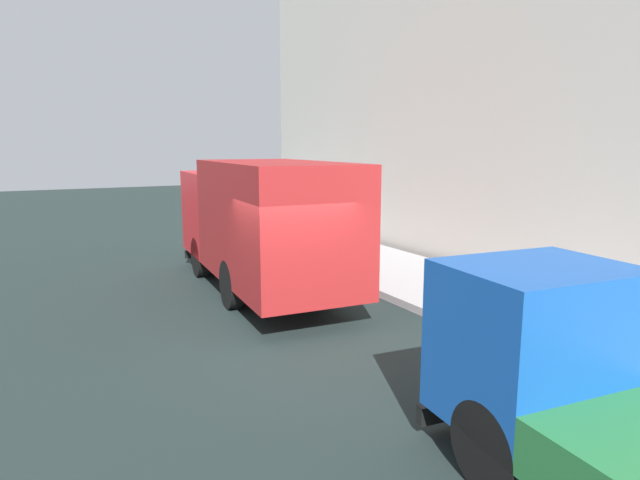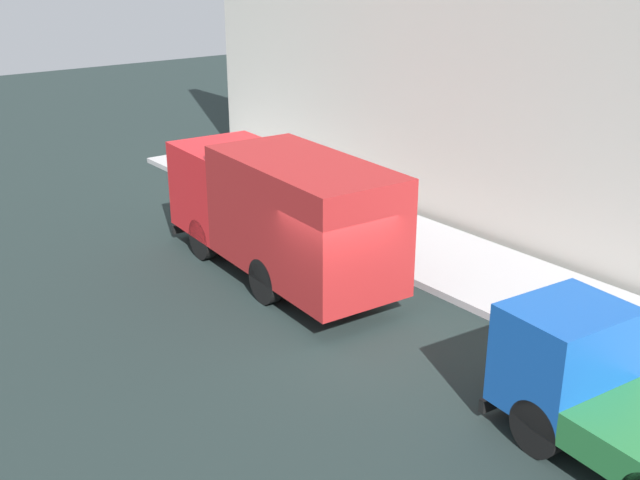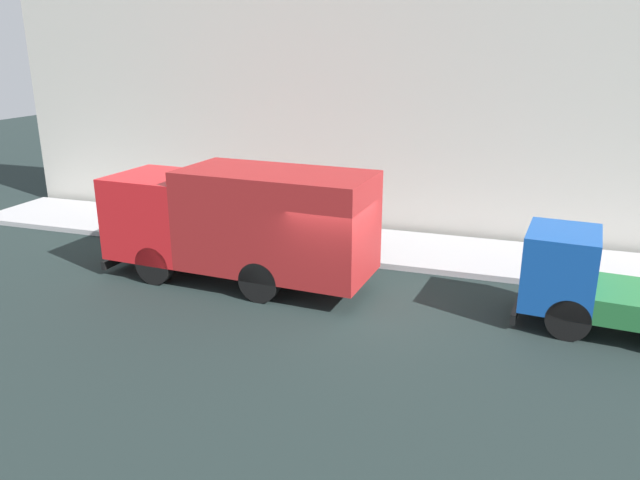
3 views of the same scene
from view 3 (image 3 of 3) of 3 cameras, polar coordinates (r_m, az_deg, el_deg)
ground at (r=15.33m, az=2.00°, el=-6.29°), size 80.00×80.00×0.00m
sidewalk at (r=19.56m, az=5.98°, el=-0.68°), size 3.43×30.00×0.17m
building_facade at (r=20.74m, az=7.94°, el=16.56°), size 0.50×30.00×11.73m
large_utility_truck at (r=16.51m, az=-7.52°, el=1.86°), size 2.85×7.65×3.18m
small_flatbed_truck at (r=15.19m, az=25.27°, el=-4.00°), size 2.38×5.16×2.25m
pedestrian_walking at (r=19.86m, az=-6.94°, el=2.37°), size 0.49×0.49×1.60m
traffic_cone_orange at (r=21.16m, az=-14.42°, el=1.52°), size 0.50×0.50×0.71m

